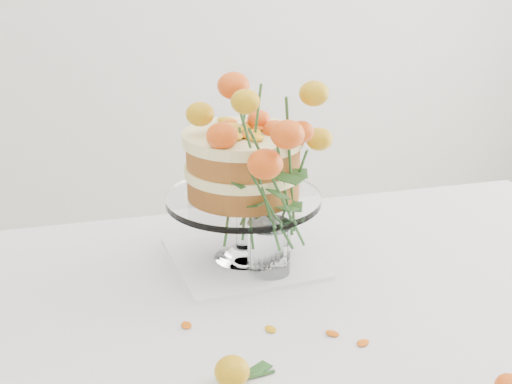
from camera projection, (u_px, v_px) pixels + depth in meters
table at (315, 331)px, 1.39m from camera, size 1.43×0.93×0.76m
napkin at (244, 258)px, 1.49m from camera, size 0.31×0.31×0.01m
cake_stand at (243, 171)px, 1.42m from camera, size 0.32×0.32×0.28m
rose_vase at (270, 157)px, 1.34m from camera, size 0.36×0.36×0.43m
loose_rose_near at (232, 371)px, 1.09m from camera, size 0.10×0.06×0.05m
stray_petal_a at (270, 329)px, 1.24m from camera, size 0.03×0.02×0.00m
stray_petal_b at (332, 334)px, 1.23m from camera, size 0.03×0.02×0.00m
stray_petal_c at (363, 343)px, 1.20m from camera, size 0.03×0.02×0.00m
stray_petal_d at (186, 325)px, 1.25m from camera, size 0.03×0.02×0.00m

